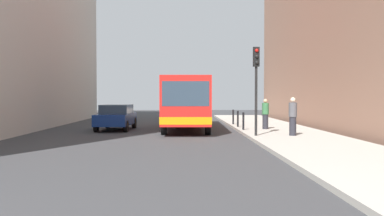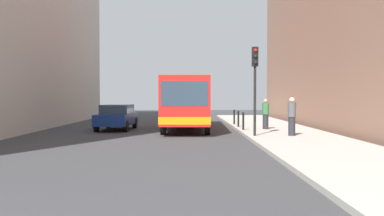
{
  "view_description": "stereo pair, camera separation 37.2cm",
  "coord_description": "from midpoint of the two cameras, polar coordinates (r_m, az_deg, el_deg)",
  "views": [
    {
      "loc": [
        0.11,
        -22.39,
        2.0
      ],
      "look_at": [
        0.67,
        2.21,
        1.32
      ],
      "focal_mm": 41.47,
      "sensor_mm": 36.0,
      "label": 1
    },
    {
      "loc": [
        0.48,
        -22.4,
        2.0
      ],
      "look_at": [
        0.67,
        2.21,
        1.32
      ],
      "focal_mm": 41.47,
      "sensor_mm": 36.0,
      "label": 2
    }
  ],
  "objects": [
    {
      "name": "building_right",
      "position": [
        29.08,
        22.66,
        11.08
      ],
      "size": [
        7.0,
        32.0,
        13.72
      ],
      "primitive_type": "cube",
      "color": "#936B56",
      "rests_on": "ground"
    },
    {
      "name": "bollard_near",
      "position": [
        24.18,
        7.05,
        -1.69
      ],
      "size": [
        0.11,
        0.11,
        0.95
      ],
      "primitive_type": "cylinder",
      "color": "black",
      "rests_on": "sidewalk"
    },
    {
      "name": "car_beside_bus",
      "position": [
        26.31,
        -9.24,
        -1.09
      ],
      "size": [
        2.01,
        4.47,
        1.48
      ],
      "rotation": [
        0.0,
        0.0,
        3.1
      ],
      "color": "navy",
      "rests_on": "ground"
    },
    {
      "name": "bus",
      "position": [
        26.71,
        -0.28,
        0.99
      ],
      "size": [
        2.69,
        11.06,
        3.0
      ],
      "rotation": [
        0.0,
        0.0,
        3.13
      ],
      "color": "red",
      "rests_on": "ground"
    },
    {
      "name": "pedestrian_near_signal",
      "position": [
        21.04,
        13.21,
        -1.07
      ],
      "size": [
        0.38,
        0.38,
        1.78
      ],
      "rotation": [
        0.0,
        0.0,
        4.49
      ],
      "color": "#26262D",
      "rests_on": "sidewalk"
    },
    {
      "name": "sidewalk",
      "position": [
        23.05,
        12.37,
        -3.24
      ],
      "size": [
        4.4,
        40.0,
        0.15
      ],
      "primitive_type": "cube",
      "color": "#ADA89E",
      "rests_on": "ground"
    },
    {
      "name": "pedestrian_mid_sidewalk",
      "position": [
        24.93,
        9.86,
        -0.77
      ],
      "size": [
        0.38,
        0.38,
        1.68
      ],
      "rotation": [
        0.0,
        0.0,
        5.33
      ],
      "color": "#26262D",
      "rests_on": "sidewalk"
    },
    {
      "name": "bollard_mid",
      "position": [
        26.54,
        6.38,
        -1.4
      ],
      "size": [
        0.11,
        0.11,
        0.95
      ],
      "primitive_type": "cylinder",
      "color": "black",
      "rests_on": "sidewalk"
    },
    {
      "name": "ground_plane",
      "position": [
        22.48,
        -1.2,
        -3.52
      ],
      "size": [
        80.0,
        80.0,
        0.0
      ],
      "primitive_type": "plane",
      "color": "#38383A"
    },
    {
      "name": "bollard_far",
      "position": [
        28.9,
        5.82,
        -1.15
      ],
      "size": [
        0.11,
        0.11,
        0.95
      ],
      "primitive_type": "cylinder",
      "color": "black",
      "rests_on": "sidewalk"
    },
    {
      "name": "car_behind_bus",
      "position": [
        38.54,
        -0.69,
        -0.23
      ],
      "size": [
        2.14,
        4.53,
        1.48
      ],
      "rotation": [
        0.0,
        0.0,
        3.06
      ],
      "color": "silver",
      "rests_on": "ground"
    },
    {
      "name": "traffic_light",
      "position": [
        20.72,
        8.62,
        4.35
      ],
      "size": [
        0.28,
        0.33,
        4.1
      ],
      "color": "black",
      "rests_on": "sidewalk"
    }
  ]
}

